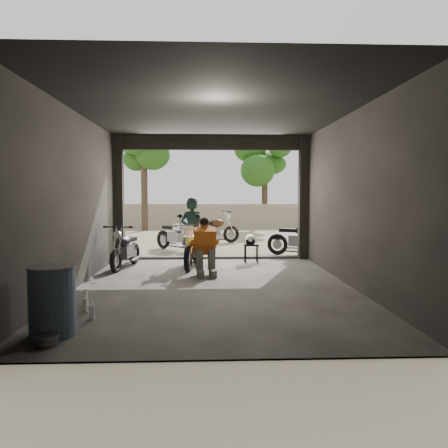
{
  "coord_description": "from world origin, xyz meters",
  "views": [
    {
      "loc": [
        -0.15,
        -7.87,
        1.72
      ],
      "look_at": [
        0.2,
        0.6,
        1.13
      ],
      "focal_mm": 35.0,
      "sensor_mm": 36.0,
      "label": 1
    }
  ],
  "objects": [
    {
      "name": "outside_bike_b",
      "position": [
        0.1,
        7.09,
        0.56
      ],
      "size": [
        1.79,
        1.21,
        1.12
      ],
      "primitive_type": null,
      "rotation": [
        0.0,
        0.0,
        1.92
      ],
      "color": "#482211",
      "rests_on": "ground"
    },
    {
      "name": "tree_left",
      "position": [
        -3.0,
        12.5,
        3.99
      ],
      "size": [
        2.2,
        2.2,
        5.6
      ],
      "color": "#382B1E",
      "rests_on": "ground"
    },
    {
      "name": "mechanic",
      "position": [
        -0.17,
        1.17,
        0.59
      ],
      "size": [
        0.69,
        0.88,
        1.17
      ],
      "primitive_type": null,
      "rotation": [
        0.0,
        0.0,
        0.12
      ],
      "color": "#C95F1A",
      "rests_on": "ground"
    },
    {
      "name": "sign_post",
      "position": [
        2.97,
        4.92,
        1.4
      ],
      "size": [
        0.71,
        0.08,
        2.12
      ],
      "rotation": [
        0.0,
        0.0,
        0.27
      ],
      "color": "black",
      "rests_on": "ground"
    },
    {
      "name": "ground",
      "position": [
        0.0,
        0.0,
        0.0
      ],
      "size": [
        80.0,
        80.0,
        0.0
      ],
      "primitive_type": "plane",
      "color": "#7A6D56",
      "rests_on": "ground"
    },
    {
      "name": "rider",
      "position": [
        -0.48,
        2.51,
        0.82
      ],
      "size": [
        0.7,
        0.58,
        1.64
      ],
      "primitive_type": "imported",
      "rotation": [
        0.0,
        0.0,
        2.77
      ],
      "color": "#152B28",
      "rests_on": "ground"
    },
    {
      "name": "tree_right",
      "position": [
        2.8,
        14.0,
        3.56
      ],
      "size": [
        2.2,
        2.2,
        5.0
      ],
      "color": "#382B1E",
      "rests_on": "ground"
    },
    {
      "name": "garage",
      "position": [
        0.0,
        0.55,
        1.28
      ],
      "size": [
        7.0,
        7.13,
        3.2
      ],
      "color": "#2D2B28",
      "rests_on": "ground"
    },
    {
      "name": "helmet",
      "position": [
        0.93,
        2.75,
        0.61
      ],
      "size": [
        0.31,
        0.32,
        0.24
      ],
      "primitive_type": "ellipsoid",
      "rotation": [
        0.0,
        0.0,
        -0.28
      ],
      "color": "white",
      "rests_on": "stool"
    },
    {
      "name": "stool",
      "position": [
        0.95,
        2.73,
        0.42
      ],
      "size": [
        0.35,
        0.35,
        0.49
      ],
      "rotation": [
        0.0,
        0.0,
        0.33
      ],
      "color": "black",
      "rests_on": "ground"
    },
    {
      "name": "main_bike",
      "position": [
        -0.47,
        2.18,
        0.53
      ],
      "size": [
        0.85,
        1.66,
        1.06
      ],
      "primitive_type": null,
      "rotation": [
        0.0,
        0.0,
        -0.13
      ],
      "color": "white",
      "rests_on": "ground"
    },
    {
      "name": "left_bike",
      "position": [
        -2.0,
        2.15,
        0.51
      ],
      "size": [
        0.87,
        1.58,
        1.01
      ],
      "primitive_type": null,
      "rotation": [
        0.0,
        0.0,
        -0.18
      ],
      "color": "black",
      "rests_on": "ground"
    },
    {
      "name": "boundary_wall",
      "position": [
        0.0,
        14.0,
        0.6
      ],
      "size": [
        18.0,
        0.3,
        1.2
      ],
      "primitive_type": "cube",
      "color": "gray",
      "rests_on": "ground"
    },
    {
      "name": "outside_bike_c",
      "position": [
        2.44,
        3.94,
        0.56
      ],
      "size": [
        1.79,
        1.34,
        1.12
      ],
      "primitive_type": null,
      "rotation": [
        0.0,
        0.0,
        1.11
      ],
      "color": "black",
      "rests_on": "ground"
    },
    {
      "name": "outside_bike_a",
      "position": [
        -1.04,
        5.26,
        0.55
      ],
      "size": [
        1.6,
        1.63,
        1.09
      ],
      "primitive_type": null,
      "rotation": [
        0.0,
        0.0,
        0.77
      ],
      "color": "black",
      "rests_on": "ground"
    },
    {
      "name": "oil_drum",
      "position": [
        -2.0,
        -2.63,
        0.42
      ],
      "size": [
        0.63,
        0.63,
        0.85
      ],
      "primitive_type": "cylinder",
      "rotation": [
        0.0,
        0.0,
        -0.17
      ],
      "color": "#455B74",
      "rests_on": "ground"
    }
  ]
}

